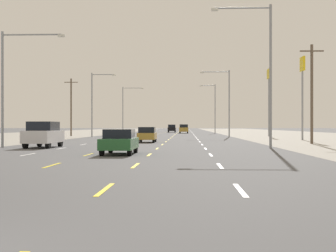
% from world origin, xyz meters
% --- Properties ---
extents(ground_plane, '(572.00, 572.00, 0.00)m').
position_xyz_m(ground_plane, '(0.00, 66.00, 0.00)').
color(ground_plane, '#4C4C4F').
extents(lot_apron_right, '(28.00, 440.00, 0.01)m').
position_xyz_m(lot_apron_right, '(24.75, 66.00, 0.00)').
color(lot_apron_right, gray).
rests_on(lot_apron_right, ground).
extents(lane_markings, '(10.64, 227.60, 0.01)m').
position_xyz_m(lane_markings, '(0.00, 104.50, 0.01)').
color(lane_markings, white).
rests_on(lane_markings, ground).
extents(sedan_center_turn_nearest, '(1.80, 4.50, 1.46)m').
position_xyz_m(sedan_center_turn_nearest, '(-0.02, 22.48, 0.76)').
color(sedan_center_turn_nearest, '#235B2D').
rests_on(sedan_center_turn_nearest, ground).
extents(suv_far_left_near, '(1.98, 4.90, 1.98)m').
position_xyz_m(suv_far_left_near, '(-7.04, 30.99, 1.03)').
color(suv_far_left_near, silver).
rests_on(suv_far_left_near, ground).
extents(hatchback_center_turn_mid, '(1.72, 3.90, 1.54)m').
position_xyz_m(hatchback_center_turn_mid, '(-0.08, 42.86, 0.78)').
color(hatchback_center_turn_mid, '#B28C33').
rests_on(hatchback_center_turn_mid, ground).
extents(suv_inner_right_midfar, '(1.98, 4.90, 1.98)m').
position_xyz_m(suv_inner_right_midfar, '(3.29, 101.68, 1.03)').
color(suv_inner_right_midfar, '#B28C33').
rests_on(suv_inner_right_midfar, ground).
extents(suv_center_turn_far, '(1.98, 4.90, 1.98)m').
position_xyz_m(suv_center_turn_far, '(0.18, 116.73, 1.03)').
color(suv_center_turn_far, black).
rests_on(suv_center_turn_far, ground).
extents(pole_sign_right_row_1, '(0.24, 1.78, 9.74)m').
position_xyz_m(pole_sign_right_row_1, '(17.45, 51.57, 7.18)').
color(pole_sign_right_row_1, gray).
rests_on(pole_sign_right_row_1, ground).
extents(pole_sign_right_row_2, '(0.24, 2.58, 10.73)m').
position_xyz_m(pole_sign_right_row_2, '(16.97, 71.78, 8.26)').
color(pole_sign_right_row_2, gray).
rests_on(pole_sign_right_row_2, ground).
extents(streetlight_left_row_0, '(4.91, 0.26, 8.85)m').
position_xyz_m(streetlight_left_row_0, '(-9.56, 30.79, 5.26)').
color(streetlight_left_row_0, gray).
rests_on(streetlight_left_row_0, ground).
extents(streetlight_right_row_0, '(4.52, 0.26, 10.72)m').
position_xyz_m(streetlight_right_row_0, '(9.71, 30.79, 6.20)').
color(streetlight_right_row_0, gray).
rests_on(streetlight_right_row_0, ground).
extents(streetlight_left_row_1, '(3.64, 0.26, 9.51)m').
position_xyz_m(streetlight_left_row_1, '(-9.80, 65.63, 5.47)').
color(streetlight_left_row_1, gray).
rests_on(streetlight_left_row_1, ground).
extents(streetlight_right_row_1, '(4.36, 0.26, 9.85)m').
position_xyz_m(streetlight_right_row_1, '(9.70, 65.63, 5.72)').
color(streetlight_right_row_1, gray).
rests_on(streetlight_right_row_1, ground).
extents(streetlight_left_row_2, '(4.65, 0.26, 10.24)m').
position_xyz_m(streetlight_left_row_2, '(-9.67, 100.47, 5.96)').
color(streetlight_left_row_2, gray).
rests_on(streetlight_left_row_2, ground).
extents(streetlight_right_row_2, '(3.52, 0.26, 10.74)m').
position_xyz_m(streetlight_right_row_2, '(9.85, 100.47, 6.08)').
color(streetlight_right_row_2, gray).
rests_on(streetlight_right_row_2, ground).
extents(utility_pole_right_row_0, '(2.20, 0.26, 9.21)m').
position_xyz_m(utility_pole_right_row_0, '(15.50, 39.79, 4.80)').
color(utility_pole_right_row_0, brown).
rests_on(utility_pole_right_row_0, ground).
extents(utility_pole_left_row_1, '(2.20, 0.26, 9.38)m').
position_xyz_m(utility_pole_left_row_1, '(-14.97, 72.72, 4.89)').
color(utility_pole_left_row_1, brown).
rests_on(utility_pole_left_row_1, ground).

